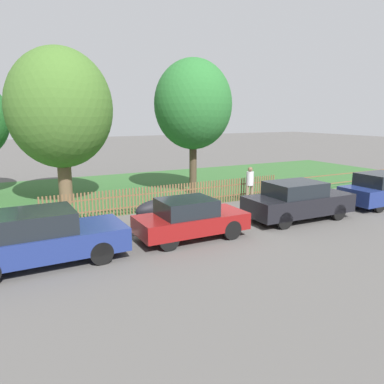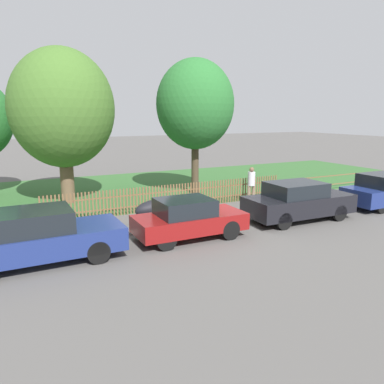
{
  "view_description": "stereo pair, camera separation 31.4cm",
  "coord_description": "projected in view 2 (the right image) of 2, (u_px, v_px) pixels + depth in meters",
  "views": [
    {
      "loc": [
        -6.84,
        -11.96,
        4.12
      ],
      "look_at": [
        -0.05,
        0.96,
        1.1
      ],
      "focal_mm": 35.0,
      "sensor_mm": 36.0,
      "label": 1
    },
    {
      "loc": [
        -6.56,
        -12.11,
        4.12
      ],
      "look_at": [
        -0.05,
        0.96,
        1.1
      ],
      "focal_mm": 35.0,
      "sensor_mm": 36.0,
      "label": 2
    }
  ],
  "objects": [
    {
      "name": "park_fence",
      "position": [
        175.0,
        196.0,
        16.62
      ],
      "size": [
        37.79,
        0.05,
        1.12
      ],
      "color": "brown",
      "rests_on": "ground"
    },
    {
      "name": "parked_car_black_saloon",
      "position": [
        188.0,
        218.0,
        12.55
      ],
      "size": [
        3.75,
        1.62,
        1.39
      ],
      "rotation": [
        0.0,
        0.0,
        -0.0
      ],
      "color": "maroon",
      "rests_on": "ground"
    },
    {
      "name": "kerb_stone",
      "position": [
        203.0,
        222.0,
        14.39
      ],
      "size": [
        37.79,
        0.2,
        0.12
      ],
      "primitive_type": "cube",
      "color": "#B2ADA3",
      "rests_on": "ground"
    },
    {
      "name": "pedestrian_near_fence",
      "position": [
        251.0,
        183.0,
        17.71
      ],
      "size": [
        0.4,
        0.4,
        1.71
      ],
      "rotation": [
        0.0,
        0.0,
        2.98
      ],
      "color": "#7F6B51",
      "rests_on": "ground"
    },
    {
      "name": "grass_strip",
      "position": [
        137.0,
        188.0,
        21.5
      ],
      "size": [
        37.79,
        10.9,
        0.01
      ],
      "primitive_type": "cube",
      "color": "#33602D",
      "rests_on": "ground"
    },
    {
      "name": "ground_plane",
      "position": [
        204.0,
        225.0,
        14.31
      ],
      "size": [
        120.0,
        120.0,
        0.0
      ],
      "primitive_type": "plane",
      "color": "#565451"
    },
    {
      "name": "covered_motorcycle",
      "position": [
        159.0,
        208.0,
        14.34
      ],
      "size": [
        1.94,
        0.87,
        0.97
      ],
      "rotation": [
        0.0,
        0.0,
        0.06
      ],
      "color": "black",
      "rests_on": "ground"
    },
    {
      "name": "tree_mid_park",
      "position": [
        195.0,
        105.0,
        19.04
      ],
      "size": [
        3.97,
        3.97,
        6.93
      ],
      "color": "#473828",
      "rests_on": "ground"
    },
    {
      "name": "parked_car_silver_hatchback",
      "position": [
        38.0,
        236.0,
        10.46
      ],
      "size": [
        4.6,
        1.91,
        1.55
      ],
      "rotation": [
        0.0,
        0.0,
        0.02
      ],
      "color": "navy",
      "rests_on": "ground"
    },
    {
      "name": "tree_behind_motorcycle",
      "position": [
        62.0,
        109.0,
        17.04
      ],
      "size": [
        4.7,
        4.7,
        7.11
      ],
      "color": "brown",
      "rests_on": "ground"
    },
    {
      "name": "parked_car_navy_estate",
      "position": [
        298.0,
        201.0,
        14.78
      ],
      "size": [
        4.44,
        1.88,
        1.54
      ],
      "rotation": [
        0.0,
        0.0,
        -0.02
      ],
      "color": "black",
      "rests_on": "ground"
    }
  ]
}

